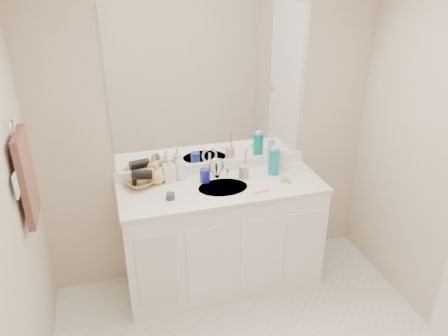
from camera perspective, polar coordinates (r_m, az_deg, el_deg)
name	(u,v)px	position (r m, az deg, el deg)	size (l,w,h in m)	color
wall_back	(212,133)	(3.33, -1.57, 4.66)	(2.60, 0.02, 2.40)	beige
vanity_cabinet	(222,237)	(3.46, -0.23, -9.04)	(1.50, 0.55, 0.85)	white
countertop	(222,188)	(3.23, -0.25, -2.60)	(1.52, 0.57, 0.03)	white
backsplash	(213,167)	(3.42, -1.45, 0.19)	(1.52, 0.03, 0.08)	white
sink_basin	(223,189)	(3.21, -0.15, -2.71)	(0.37, 0.37, 0.02)	beige
faucet	(216,170)	(3.33, -1.01, -0.28)	(0.02, 0.02, 0.11)	silver
mirror	(212,86)	(3.21, -1.62, 10.63)	(1.48, 0.01, 1.20)	white
blue_mug	(205,175)	(3.26, -2.50, -0.98)	(0.07, 0.07, 0.10)	#161E97
tan_cup	(244,172)	(3.32, 2.61, -0.50)	(0.08, 0.08, 0.10)	#C4AA8A
toothbrush	(245,160)	(3.28, 2.81, 1.07)	(0.01, 0.01, 0.21)	#F9418E
mouthwash_bottle	(274,161)	(3.38, 6.51, 0.85)	(0.09, 0.09, 0.20)	#0C909B
clear_pump_bottle	(282,159)	(3.47, 7.56, 1.17)	(0.06, 0.06, 0.17)	white
soap_dish	(285,182)	(3.30, 7.99, -1.77)	(0.09, 0.07, 0.01)	white
green_soap	(285,179)	(3.29, 8.02, -1.47)	(0.07, 0.05, 0.02)	#8FC530
orange_comb	(262,191)	(3.15, 5.03, -3.04)	(0.12, 0.03, 0.01)	orange
dark_jar	(170,196)	(3.06, -7.02, -3.67)	(0.06, 0.06, 0.04)	#34353B
soap_bottle_white	(180,166)	(3.30, -5.76, 0.21)	(0.08, 0.08, 0.21)	white
soap_bottle_cream	(169,169)	(3.28, -7.16, -0.14)	(0.09, 0.09, 0.19)	#EFE1C3
soap_bottle_yellow	(157,173)	(3.26, -8.78, -0.71)	(0.12, 0.12, 0.16)	#E2B758
wicker_basket	(140,183)	(3.27, -10.89, -1.90)	(0.21, 0.21, 0.05)	#9E6E3F
hair_dryer	(142,175)	(3.24, -10.64, -0.85)	(0.07, 0.07, 0.15)	black
towel_ring	(12,129)	(2.67, -25.96, 4.61)	(0.11, 0.11, 0.01)	silver
hand_towel	(27,177)	(2.77, -24.38, -1.11)	(0.04, 0.32, 0.55)	#482B26
switch_plate	(16,186)	(2.58, -25.52, -2.10)	(0.01, 0.09, 0.13)	silver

